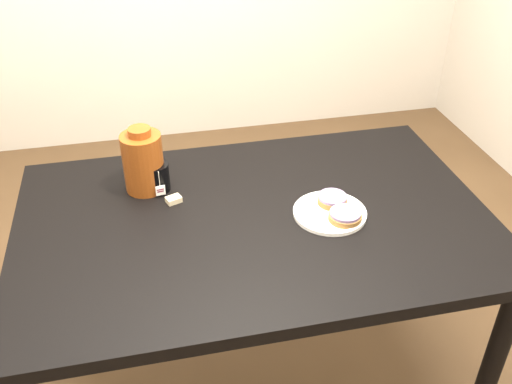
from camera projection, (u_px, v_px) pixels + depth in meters
ground_plane at (255, 379)px, 2.11m from camera, size 4.00×4.00×0.00m
table at (255, 238)px, 1.74m from camera, size 1.40×0.90×0.75m
plate at (330, 212)px, 1.70m from camera, size 0.22×0.22×0.02m
bagel_back at (332, 199)px, 1.72m from camera, size 0.12×0.12×0.03m
bagel_front at (345, 216)px, 1.65m from camera, size 0.13×0.13×0.03m
mug at (156, 177)px, 1.79m from camera, size 0.13×0.10×0.09m
teabag_pouch at (174, 200)px, 1.75m from camera, size 0.05×0.05×0.02m
bagel_package at (143, 161)px, 1.76m from camera, size 0.15×0.15×0.21m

